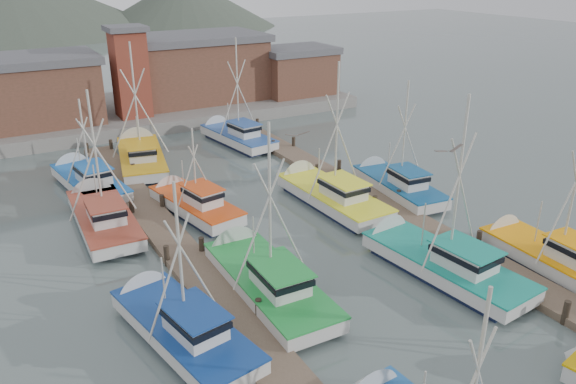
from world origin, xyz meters
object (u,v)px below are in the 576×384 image
boat_8 (192,203)px  lookout_tower (130,71)px  boat_12 (141,156)px  boat_4 (264,278)px

boat_8 → lookout_tower: bearing=73.2°
lookout_tower → boat_8: size_ratio=0.98×
lookout_tower → boat_12: (-2.55, -10.92, -4.86)m
lookout_tower → boat_8: 22.72m
boat_4 → boat_12: 21.83m
lookout_tower → boat_8: (-2.36, -22.07, -4.88)m
lookout_tower → boat_12: bearing=-103.1°
boat_8 → boat_12: 11.14m
boat_12 → boat_4: bearing=-78.6°
boat_4 → boat_8: (0.22, 10.68, -0.01)m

